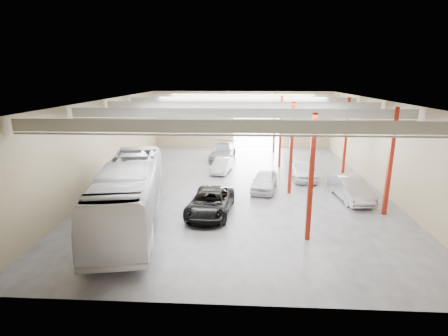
# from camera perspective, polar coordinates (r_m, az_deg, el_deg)

# --- Properties ---
(depot_shell) EXTENTS (22.12, 32.12, 7.06)m
(depot_shell) POSITION_cam_1_polar(r_m,az_deg,el_deg) (28.73, 3.09, 7.11)
(depot_shell) COLOR #48484D
(depot_shell) RESTS_ON ground
(coach_bus) EXTENTS (5.50, 13.79, 3.74)m
(coach_bus) POSITION_cam_1_polar(r_m,az_deg,el_deg) (22.25, -15.07, -3.88)
(coach_bus) COLOR white
(coach_bus) RESTS_ON ground
(black_sedan) EXTENTS (3.18, 5.92, 1.58)m
(black_sedan) POSITION_cam_1_polar(r_m,az_deg,el_deg) (22.98, -2.24, -5.62)
(black_sedan) COLOR black
(black_sedan) RESTS_ON ground
(car_row_a) EXTENTS (2.59, 4.78, 1.54)m
(car_row_a) POSITION_cam_1_polar(r_m,az_deg,el_deg) (27.88, 6.64, -2.06)
(car_row_a) COLOR silver
(car_row_a) RESTS_ON ground
(car_row_b) EXTENTS (2.17, 4.24, 1.33)m
(car_row_b) POSITION_cam_1_polar(r_m,az_deg,el_deg) (32.92, -0.32, 0.47)
(car_row_b) COLOR silver
(car_row_b) RESTS_ON ground
(car_row_c) EXTENTS (2.91, 6.05, 1.70)m
(car_row_c) POSITION_cam_1_polar(r_m,az_deg,el_deg) (37.94, -0.18, 2.68)
(car_row_c) COLOR slate
(car_row_c) RESTS_ON ground
(car_right_near) EXTENTS (2.34, 5.30, 1.69)m
(car_right_near) POSITION_cam_1_polar(r_m,az_deg,el_deg) (27.22, 19.98, -3.13)
(car_right_near) COLOR #B2B3B8
(car_right_near) RESTS_ON ground
(car_right_far) EXTENTS (2.05, 4.93, 1.67)m
(car_right_far) POSITION_cam_1_polar(r_m,az_deg,el_deg) (31.49, 12.81, -0.25)
(car_right_far) COLOR white
(car_right_far) RESTS_ON ground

